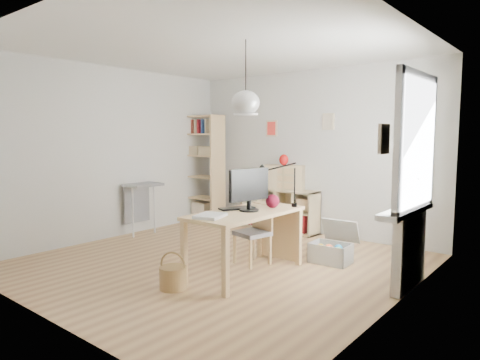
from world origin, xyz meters
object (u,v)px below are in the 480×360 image
Objects in this scene: drawer_chest at (283,177)px; cube_shelf at (279,213)px; storage_chest at (333,249)px; tall_bookshelf at (203,164)px; monitor at (249,187)px; chair at (255,230)px; desk at (245,219)px.

cube_shelf is at bearing 137.12° from drawer_chest.
tall_bookshelf is at bearing 161.66° from storage_chest.
storage_chest is 1.03× the size of monitor.
chair is 1.04m from storage_chest.
monitor reaches higher than storage_chest.
drawer_chest is at bearing 123.68° from monitor.
desk is at bearing -105.43° from monitor.
tall_bookshelf is at bearing 153.64° from monitor.
cube_shelf is 1.77m from tall_bookshelf.
tall_bookshelf reaches higher than chair.
desk is at bearing -55.54° from chair.
chair is 1.30× the size of storage_chest.
cube_shelf is 1.97× the size of drawer_chest.
chair is 0.72m from monitor.
chair reaches higher than cube_shelf.
monitor is at bearing -50.87° from chair.
chair is (0.86, -1.82, 0.14)m from cube_shelf.
cube_shelf is at bearing 10.19° from tall_bookshelf.
tall_bookshelf is 2.81× the size of drawer_chest.
cube_shelf reaches higher than storage_chest.
chair is at bearing -85.86° from drawer_chest.
tall_bookshelf reaches higher than cube_shelf.
drawer_chest is (1.66, 0.24, -0.16)m from tall_bookshelf.
desk is 3.27m from tall_bookshelf.
monitor is (0.02, 0.04, 0.37)m from desk.
drawer_chest is at bearing -23.79° from cube_shelf.
drawer_chest reaches higher than chair.
cube_shelf is 1.97m from storage_chest.
tall_bookshelf is 2.94m from chair.
drawer_chest is at bearing 112.98° from desk.
monitor is (0.18, -0.37, 0.59)m from chair.
desk is 2.39m from drawer_chest.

